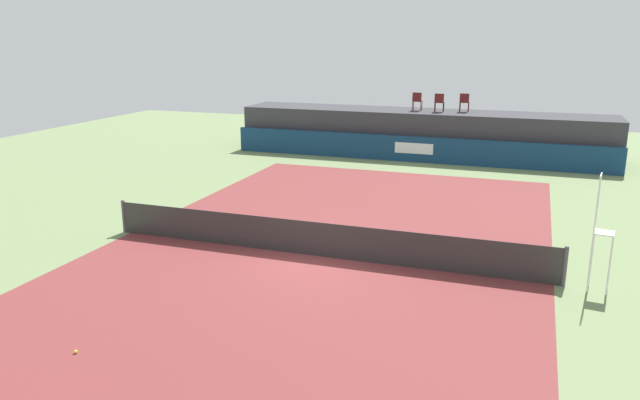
# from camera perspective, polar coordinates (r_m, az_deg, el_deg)

# --- Properties ---
(ground_plane) EXTENTS (48.00, 48.00, 0.00)m
(ground_plane) POSITION_cam_1_polar(r_m,az_deg,el_deg) (19.28, 2.78, -2.30)
(ground_plane) COLOR #6B7F51
(court_inner) EXTENTS (12.00, 22.00, 0.00)m
(court_inner) POSITION_cam_1_polar(r_m,az_deg,el_deg) (16.58, -0.23, -5.23)
(court_inner) COLOR maroon
(court_inner) RESTS_ON ground
(sponsor_wall) EXTENTS (18.00, 0.22, 1.20)m
(sponsor_wall) POSITION_cam_1_polar(r_m,az_deg,el_deg) (29.08, 8.79, 4.70)
(sponsor_wall) COLOR navy
(sponsor_wall) RESTS_ON ground
(spectator_platform) EXTENTS (18.00, 2.80, 2.20)m
(spectator_platform) POSITION_cam_1_polar(r_m,az_deg,el_deg) (30.75, 9.47, 6.18)
(spectator_platform) COLOR #38383D
(spectator_platform) RESTS_ON ground
(spectator_chair_far_left) EXTENTS (0.46, 0.46, 0.89)m
(spectator_chair_far_left) POSITION_cam_1_polar(r_m,az_deg,el_deg) (30.58, 9.06, 9.16)
(spectator_chair_far_left) COLOR #561919
(spectator_chair_far_left) RESTS_ON spectator_platform
(spectator_chair_left) EXTENTS (0.46, 0.46, 0.89)m
(spectator_chair_left) POSITION_cam_1_polar(r_m,az_deg,el_deg) (30.19, 11.07, 8.99)
(spectator_chair_left) COLOR #561919
(spectator_chair_left) RESTS_ON spectator_platform
(spectator_chair_center) EXTENTS (0.46, 0.46, 0.89)m
(spectator_chair_center) POSITION_cam_1_polar(r_m,az_deg,el_deg) (30.49, 13.32, 8.93)
(spectator_chair_center) COLOR #561919
(spectator_chair_center) RESTS_ON spectator_platform
(umpire_chair) EXTENTS (0.50, 0.50, 2.76)m
(umpire_chair) POSITION_cam_1_polar(r_m,az_deg,el_deg) (15.32, 24.64, -2.13)
(umpire_chair) COLOR white
(umpire_chair) RESTS_ON ground
(tennis_net) EXTENTS (12.40, 0.02, 0.95)m
(tennis_net) POSITION_cam_1_polar(r_m,az_deg,el_deg) (16.42, -0.23, -3.68)
(tennis_net) COLOR #2D2D2D
(tennis_net) RESTS_ON ground
(net_post_near) EXTENTS (0.10, 0.10, 1.00)m
(net_post_near) POSITION_cam_1_polar(r_m,az_deg,el_deg) (19.31, -17.83, -1.46)
(net_post_near) COLOR #4C4C51
(net_post_near) RESTS_ON ground
(net_post_far) EXTENTS (0.10, 0.10, 1.00)m
(net_post_far) POSITION_cam_1_polar(r_m,az_deg,el_deg) (15.58, 21.89, -5.77)
(net_post_far) COLOR #4C4C51
(net_post_far) RESTS_ON ground
(tennis_ball) EXTENTS (0.07, 0.07, 0.07)m
(tennis_ball) POSITION_cam_1_polar(r_m,az_deg,el_deg) (12.64, -21.84, -13.00)
(tennis_ball) COLOR #D8EA33
(tennis_ball) RESTS_ON court_inner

